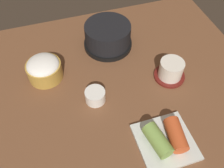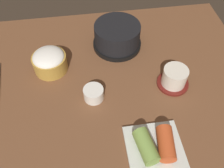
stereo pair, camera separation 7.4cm
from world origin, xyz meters
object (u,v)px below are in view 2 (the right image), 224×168
object	(u,v)px
stone_pot	(117,36)
rice_bowl	(49,61)
kimchi_plate	(155,147)
banchan_cup_center	(94,93)
tea_cup_with_saucer	(174,78)

from	to	relation	value
stone_pot	rice_bowl	distance (cm)	24.66
kimchi_plate	banchan_cup_center	bearing A→B (deg)	126.31
tea_cup_with_saucer	rice_bowl	bearing A→B (deg)	162.22
rice_bowl	tea_cup_with_saucer	distance (cm)	39.74
tea_cup_with_saucer	kimchi_plate	world-z (taller)	tea_cup_with_saucer
stone_pot	kimchi_plate	bearing A→B (deg)	-85.22
stone_pot	banchan_cup_center	size ratio (longest dim) A/B	2.83
stone_pot	tea_cup_with_saucer	distance (cm)	24.90
rice_bowl	kimchi_plate	size ratio (longest dim) A/B	0.75
rice_bowl	tea_cup_with_saucer	size ratio (longest dim) A/B	1.11
stone_pot	tea_cup_with_saucer	size ratio (longest dim) A/B	1.73
tea_cup_with_saucer	kimchi_plate	size ratio (longest dim) A/B	0.68
rice_bowl	tea_cup_with_saucer	bearing A→B (deg)	-17.78
rice_bowl	banchan_cup_center	bearing A→B (deg)	-47.08
banchan_cup_center	kimchi_plate	size ratio (longest dim) A/B	0.41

